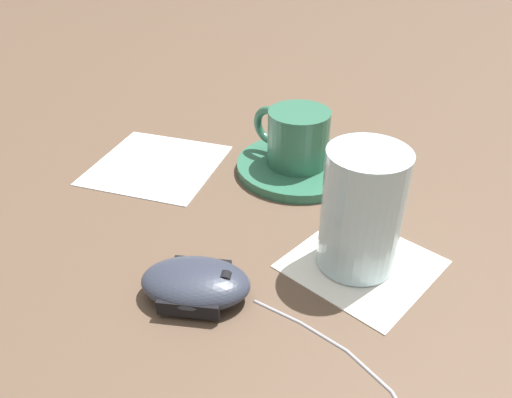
# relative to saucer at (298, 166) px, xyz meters

# --- Properties ---
(ground_plane) EXTENTS (3.00, 3.00, 0.00)m
(ground_plane) POSITION_rel_saucer_xyz_m (0.04, 0.07, -0.01)
(ground_plane) COLOR brown
(saucer) EXTENTS (0.15, 0.15, 0.01)m
(saucer) POSITION_rel_saucer_xyz_m (0.00, 0.00, 0.00)
(saucer) COLOR #2D664C
(saucer) RESTS_ON ground
(coffee_cup) EXTENTS (0.08, 0.10, 0.07)m
(coffee_cup) POSITION_rel_saucer_xyz_m (0.00, -0.00, 0.04)
(coffee_cup) COLOR #2D664C
(coffee_cup) RESTS_ON saucer
(computer_mouse) EXTENTS (0.11, 0.10, 0.03)m
(computer_mouse) POSITION_rel_saucer_xyz_m (0.17, 0.17, 0.01)
(computer_mouse) COLOR #2D3342
(computer_mouse) RESTS_ON ground
(mouse_cable) EXTENTS (0.07, 0.21, 0.00)m
(mouse_cable) POSITION_rel_saucer_xyz_m (0.08, 0.30, -0.00)
(mouse_cable) COLOR gray
(mouse_cable) RESTS_ON ground
(napkin_under_glass) EXTENTS (0.17, 0.17, 0.00)m
(napkin_under_glass) POSITION_rel_saucer_xyz_m (0.01, 0.18, -0.00)
(napkin_under_glass) COLOR silver
(napkin_under_glass) RESTS_ON ground
(drinking_glass) EXTENTS (0.07, 0.07, 0.12)m
(drinking_glass) POSITION_rel_saucer_xyz_m (0.02, 0.18, 0.06)
(drinking_glass) COLOR silver
(drinking_glass) RESTS_ON napkin_under_glass
(napkin_spare) EXTENTS (0.21, 0.21, 0.00)m
(napkin_spare) POSITION_rel_saucer_xyz_m (0.17, -0.07, -0.00)
(napkin_spare) COLOR white
(napkin_spare) RESTS_ON ground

